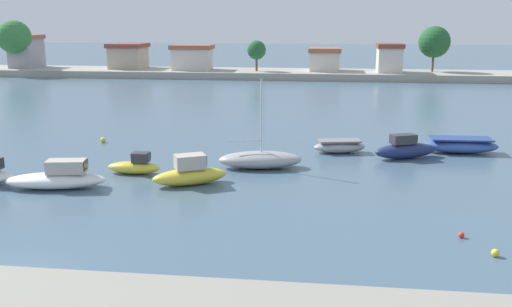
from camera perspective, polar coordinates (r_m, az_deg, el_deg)
name	(u,v)px	position (r m, az deg, el deg)	size (l,w,h in m)	color
moored_boat_1	(57,178)	(33.14, -19.69, -2.41)	(5.77, 2.78, 1.62)	white
moored_boat_2	(135,166)	(34.92, -12.30, -1.27)	(3.28, 1.13, 1.34)	yellow
moored_boat_3	(190,173)	(32.07, -6.79, -2.05)	(4.50, 3.25, 1.76)	yellow
moored_boat_4	(260,160)	(35.41, 0.44, -0.62)	(5.58, 2.92, 5.68)	#9E9EA3
moored_boat_5	(339,146)	(39.96, 8.54, 0.71)	(3.88, 2.13, 0.92)	#9E9EA3
moored_boat_6	(405,149)	(39.22, 15.06, 0.42)	(4.75, 3.07, 1.66)	navy
moored_boat_7	(461,145)	(42.07, 20.22, 0.78)	(5.26, 2.09, 1.07)	#3856A8
mooring_buoy_0	(461,235)	(26.00, 20.30, -7.83)	(0.26, 0.26, 0.26)	red
mooring_buoy_1	(103,140)	(44.34, -15.41, 1.34)	(0.40, 0.40, 0.40)	yellow
mooring_buoy_2	(495,253)	(24.53, 23.32, -9.33)	(0.33, 0.33, 0.33)	yellow
distant_shoreline	(220,63)	(92.47, -3.67, 9.23)	(102.32, 10.33, 9.12)	#9E998C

